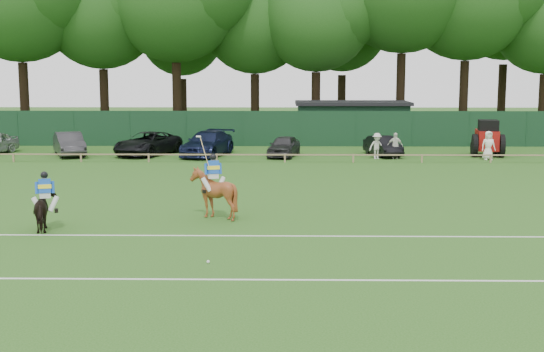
{
  "coord_description": "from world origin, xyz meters",
  "views": [
    {
      "loc": [
        0.96,
        -24.22,
        5.41
      ],
      "look_at": [
        0.5,
        3.0,
        1.4
      ],
      "focal_mm": 48.0,
      "sensor_mm": 36.0,
      "label": 1
    }
  ],
  "objects_px": {
    "horse_chestnut": "(213,193)",
    "utility_shed": "(352,122)",
    "sedan_grey": "(69,144)",
    "spectator_right": "(488,145)",
    "hatch_grey": "(284,146)",
    "spectator_left": "(377,146)",
    "estate_black": "(383,146)",
    "tractor": "(487,139)",
    "horse_dark": "(46,210)",
    "spectator_mid": "(395,146)",
    "sedan_navy": "(208,144)",
    "polo_ball": "(208,262)",
    "suv_black": "(148,144)"
  },
  "relations": [
    {
      "from": "spectator_right",
      "to": "utility_shed",
      "type": "distance_m",
      "value": 12.85
    },
    {
      "from": "estate_black",
      "to": "horse_dark",
      "type": "bearing_deg",
      "value": -137.84
    },
    {
      "from": "spectator_mid",
      "to": "utility_shed",
      "type": "distance_m",
      "value": 10.3
    },
    {
      "from": "estate_black",
      "to": "spectator_right",
      "type": "bearing_deg",
      "value": -31.75
    },
    {
      "from": "horse_chestnut",
      "to": "estate_black",
      "type": "relative_size",
      "value": 0.49
    },
    {
      "from": "horse_dark",
      "to": "spectator_mid",
      "type": "xyz_separation_m",
      "value": [
        14.81,
        20.12,
        0.1
      ]
    },
    {
      "from": "sedan_grey",
      "to": "spectator_mid",
      "type": "distance_m",
      "value": 20.35
    },
    {
      "from": "hatch_grey",
      "to": "utility_shed",
      "type": "distance_m",
      "value": 10.53
    },
    {
      "from": "horse_dark",
      "to": "spectator_mid",
      "type": "height_order",
      "value": "spectator_mid"
    },
    {
      "from": "hatch_grey",
      "to": "estate_black",
      "type": "xyz_separation_m",
      "value": [
        6.23,
        0.48,
        -0.03
      ]
    },
    {
      "from": "spectator_right",
      "to": "tractor",
      "type": "height_order",
      "value": "tractor"
    },
    {
      "from": "horse_chestnut",
      "to": "sedan_navy",
      "type": "distance_m",
      "value": 19.42
    },
    {
      "from": "horse_chestnut",
      "to": "spectator_right",
      "type": "bearing_deg",
      "value": -146.07
    },
    {
      "from": "utility_shed",
      "to": "spectator_mid",
      "type": "bearing_deg",
      "value": -80.42
    },
    {
      "from": "estate_black",
      "to": "tractor",
      "type": "relative_size",
      "value": 1.29
    },
    {
      "from": "horse_dark",
      "to": "spectator_left",
      "type": "bearing_deg",
      "value": -142.23
    },
    {
      "from": "horse_chestnut",
      "to": "suv_black",
      "type": "bearing_deg",
      "value": -88.52
    },
    {
      "from": "spectator_right",
      "to": "horse_dark",
      "type": "bearing_deg",
      "value": -142.72
    },
    {
      "from": "tractor",
      "to": "polo_ball",
      "type": "bearing_deg",
      "value": -112.07
    },
    {
      "from": "estate_black",
      "to": "polo_ball",
      "type": "distance_m",
      "value": 27.02
    },
    {
      "from": "sedan_grey",
      "to": "spectator_left",
      "type": "distance_m",
      "value": 19.24
    },
    {
      "from": "horse_dark",
      "to": "sedan_navy",
      "type": "height_order",
      "value": "sedan_navy"
    },
    {
      "from": "sedan_grey",
      "to": "spectator_right",
      "type": "height_order",
      "value": "spectator_right"
    },
    {
      "from": "horse_dark",
      "to": "tractor",
      "type": "distance_m",
      "value": 29.98
    },
    {
      "from": "sedan_grey",
      "to": "spectator_left",
      "type": "height_order",
      "value": "spectator_left"
    },
    {
      "from": "spectator_mid",
      "to": "utility_shed",
      "type": "relative_size",
      "value": 0.19
    },
    {
      "from": "horse_dark",
      "to": "polo_ball",
      "type": "bearing_deg",
      "value": 127.18
    },
    {
      "from": "sedan_grey",
      "to": "sedan_navy",
      "type": "xyz_separation_m",
      "value": [
        8.73,
        0.04,
        0.04
      ]
    },
    {
      "from": "spectator_left",
      "to": "utility_shed",
      "type": "distance_m",
      "value": 10.31
    },
    {
      "from": "sedan_grey",
      "to": "sedan_navy",
      "type": "height_order",
      "value": "sedan_navy"
    },
    {
      "from": "horse_chestnut",
      "to": "suv_black",
      "type": "relative_size",
      "value": 0.35
    },
    {
      "from": "hatch_grey",
      "to": "spectator_right",
      "type": "relative_size",
      "value": 2.21
    },
    {
      "from": "horse_dark",
      "to": "polo_ball",
      "type": "xyz_separation_m",
      "value": [
        5.92,
        -4.15,
        -0.66
      ]
    },
    {
      "from": "sedan_navy",
      "to": "suv_black",
      "type": "bearing_deg",
      "value": -170.7
    },
    {
      "from": "spectator_right",
      "to": "utility_shed",
      "type": "relative_size",
      "value": 0.21
    },
    {
      "from": "polo_ball",
      "to": "hatch_grey",
      "type": "bearing_deg",
      "value": 85.21
    },
    {
      "from": "horse_dark",
      "to": "hatch_grey",
      "type": "xyz_separation_m",
      "value": [
        8.04,
        21.06,
        -0.05
      ]
    },
    {
      "from": "sedan_grey",
      "to": "spectator_mid",
      "type": "height_order",
      "value": "spectator_mid"
    },
    {
      "from": "estate_black",
      "to": "spectator_left",
      "type": "relative_size",
      "value": 2.4
    },
    {
      "from": "horse_dark",
      "to": "estate_black",
      "type": "distance_m",
      "value": 25.84
    },
    {
      "from": "sedan_navy",
      "to": "hatch_grey",
      "type": "bearing_deg",
      "value": 10.2
    },
    {
      "from": "horse_chestnut",
      "to": "utility_shed",
      "type": "xyz_separation_m",
      "value": [
        7.62,
        28.11,
        0.61
      ]
    },
    {
      "from": "utility_shed",
      "to": "hatch_grey",
      "type": "bearing_deg",
      "value": -118.83
    },
    {
      "from": "spectator_left",
      "to": "spectator_right",
      "type": "xyz_separation_m",
      "value": [
        6.64,
        -0.35,
        0.08
      ]
    },
    {
      "from": "horse_chestnut",
      "to": "sedan_grey",
      "type": "xyz_separation_m",
      "value": [
        -10.98,
        19.25,
        -0.19
      ]
    },
    {
      "from": "estate_black",
      "to": "spectator_left",
      "type": "distance_m",
      "value": 1.67
    },
    {
      "from": "suv_black",
      "to": "sedan_navy",
      "type": "relative_size",
      "value": 0.98
    },
    {
      "from": "horse_dark",
      "to": "spectator_right",
      "type": "height_order",
      "value": "spectator_right"
    },
    {
      "from": "suv_black",
      "to": "polo_ball",
      "type": "relative_size",
      "value": 58.33
    },
    {
      "from": "sedan_navy",
      "to": "polo_ball",
      "type": "relative_size",
      "value": 59.28
    }
  ]
}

